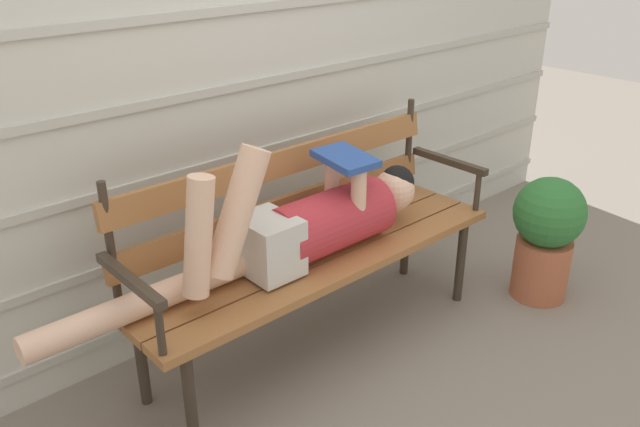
# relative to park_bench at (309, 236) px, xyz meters

# --- Properties ---
(ground_plane) EXTENTS (12.00, 12.00, 0.00)m
(ground_plane) POSITION_rel_park_bench_xyz_m (-0.00, -0.18, -0.52)
(ground_plane) COLOR gray
(house_siding) EXTENTS (4.85, 0.08, 2.20)m
(house_siding) POSITION_rel_park_bench_xyz_m (-0.00, 0.43, 0.58)
(house_siding) COLOR beige
(house_siding) RESTS_ON ground
(park_bench) EXTENTS (1.74, 0.47, 0.94)m
(park_bench) POSITION_rel_park_bench_xyz_m (0.00, 0.00, 0.00)
(park_bench) COLOR #9E6638
(park_bench) RESTS_ON ground
(reclining_person) EXTENTS (1.76, 0.26, 0.58)m
(reclining_person) POSITION_rel_park_bench_xyz_m (-0.09, -0.07, 0.11)
(reclining_person) COLOR #B72D38
(potted_plant) EXTENTS (0.35, 0.35, 0.63)m
(potted_plant) POSITION_rel_park_bench_xyz_m (1.11, -0.49, -0.17)
(potted_plant) COLOR #AD5B3D
(potted_plant) RESTS_ON ground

